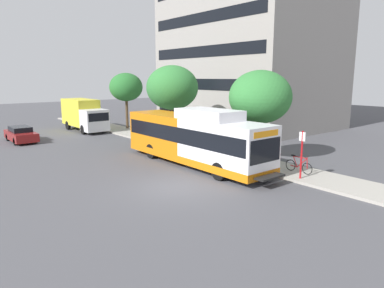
# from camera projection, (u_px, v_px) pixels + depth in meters

# --- Properties ---
(ground_plane) EXTENTS (120.00, 120.00, 0.00)m
(ground_plane) POSITION_uv_depth(u_px,v_px,m) (105.00, 160.00, 23.86)
(ground_plane) COLOR #4C4C51
(sidewalk_curb) EXTENTS (3.00, 56.00, 0.14)m
(sidewalk_curb) POSITION_uv_depth(u_px,v_px,m) (202.00, 150.00, 26.66)
(sidewalk_curb) COLOR #A8A399
(sidewalk_curb) RESTS_ON ground
(transit_bus) EXTENTS (2.58, 12.25, 3.65)m
(transit_bus) POSITION_uv_depth(u_px,v_px,m) (194.00, 139.00, 22.21)
(transit_bus) COLOR white
(transit_bus) RESTS_ON ground
(bus_stop_sign_pole) EXTENTS (0.10, 0.36, 2.60)m
(bus_stop_sign_pole) POSITION_uv_depth(u_px,v_px,m) (302.00, 151.00, 18.70)
(bus_stop_sign_pole) COLOR red
(bus_stop_sign_pole) RESTS_ON sidewalk_curb
(bicycle_parked) EXTENTS (0.52, 1.76, 1.02)m
(bicycle_parked) POSITION_uv_depth(u_px,v_px,m) (299.00, 165.00, 20.08)
(bicycle_parked) COLOR black
(bicycle_parked) RESTS_ON sidewalk_curb
(street_tree_near_stop) EXTENTS (4.07, 4.07, 5.86)m
(street_tree_near_stop) POSITION_uv_depth(u_px,v_px,m) (260.00, 97.00, 22.73)
(street_tree_near_stop) COLOR #4C3823
(street_tree_near_stop) RESTS_ON sidewalk_curb
(street_tree_mid_block) EXTENTS (4.46, 4.46, 6.40)m
(street_tree_mid_block) POSITION_uv_depth(u_px,v_px,m) (172.00, 88.00, 30.10)
(street_tree_mid_block) COLOR #4C3823
(street_tree_mid_block) RESTS_ON sidewalk_curb
(street_tree_far_block) EXTENTS (3.47, 3.47, 5.84)m
(street_tree_far_block) POSITION_uv_depth(u_px,v_px,m) (126.00, 87.00, 36.82)
(street_tree_far_block) COLOR #4C3823
(street_tree_far_block) RESTS_ON sidewalk_curb
(parked_car_far_lane) EXTENTS (1.80, 4.50, 1.33)m
(parked_car_far_lane) POSITION_uv_depth(u_px,v_px,m) (21.00, 134.00, 30.37)
(parked_car_far_lane) COLOR maroon
(parked_car_far_lane) RESTS_ON ground
(box_truck_background) EXTENTS (2.32, 7.01, 3.25)m
(box_truck_background) POSITION_uv_depth(u_px,v_px,m) (84.00, 114.00, 36.42)
(box_truck_background) COLOR silver
(box_truck_background) RESTS_ON ground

